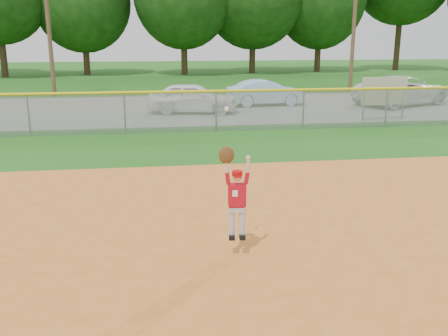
% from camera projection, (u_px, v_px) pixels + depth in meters
% --- Properties ---
extents(ground, '(120.00, 120.00, 0.00)m').
position_uv_depth(ground, '(284.00, 234.00, 9.10)').
color(ground, '#1C5613').
rests_on(ground, ground).
extents(clay_infield, '(24.00, 16.00, 0.04)m').
position_uv_depth(clay_infield, '(345.00, 325.00, 6.23)').
color(clay_infield, '#C46A23').
rests_on(clay_infield, ground).
extents(parking_strip, '(44.00, 10.00, 0.03)m').
position_uv_depth(parking_strip, '(201.00, 108.00, 24.39)').
color(parking_strip, gray).
rests_on(parking_strip, ground).
extents(car_white_a, '(4.25, 2.28, 1.38)m').
position_uv_depth(car_white_a, '(193.00, 98.00, 22.66)').
color(car_white_a, white).
rests_on(car_white_a, parking_strip).
extents(car_blue, '(3.97, 1.67, 1.28)m').
position_uv_depth(car_blue, '(266.00, 93.00, 25.07)').
color(car_blue, '#95C1DE').
rests_on(car_blue, parking_strip).
extents(car_white_b, '(5.80, 4.31, 1.46)m').
position_uv_depth(car_white_b, '(402.00, 90.00, 25.27)').
color(car_white_b, white).
rests_on(car_white_b, parking_strip).
extents(sponsor_sign, '(2.05, 0.29, 1.83)m').
position_uv_depth(sponsor_sign, '(384.00, 92.00, 20.55)').
color(sponsor_sign, gray).
rests_on(sponsor_sign, ground).
extents(outfield_fence, '(40.06, 0.10, 1.55)m').
position_uv_depth(outfield_fence, '(216.00, 108.00, 18.43)').
color(outfield_fence, gray).
rests_on(outfield_fence, ground).
extents(power_lines, '(19.40, 0.24, 9.00)m').
position_uv_depth(power_lines, '(207.00, 13.00, 29.05)').
color(power_lines, '#4C3823').
rests_on(power_lines, ground).
extents(ballplayer, '(0.51, 0.23, 2.15)m').
position_uv_depth(ballplayer, '(235.00, 193.00, 7.92)').
color(ballplayer, silver).
rests_on(ballplayer, ground).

